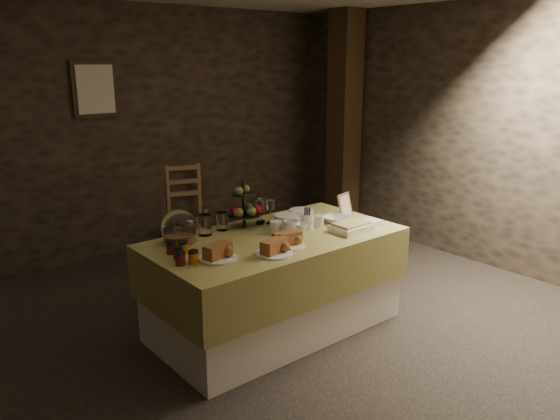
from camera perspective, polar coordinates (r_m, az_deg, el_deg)
ground_plane at (r=4.21m, az=-1.99°, el=-13.43°), size 5.50×5.00×0.01m
room_shell at (r=3.71m, az=-2.21°, el=8.18°), size 5.52×5.02×2.60m
buffet_table at (r=4.20m, az=-0.49°, el=-6.90°), size 1.91×1.01×0.76m
chair at (r=6.26m, az=-9.95°, el=0.04°), size 0.53×0.52×0.70m
timber_column at (r=6.67m, az=6.71°, el=9.03°), size 0.30×0.30×2.60m
framed_picture at (r=5.79m, az=-18.78°, el=11.86°), size 0.45×0.04×0.55m
plate_stack_a at (r=4.30m, az=0.57°, el=-1.13°), size 0.19×0.19×0.10m
plate_stack_b at (r=4.50m, az=2.25°, el=-0.48°), size 0.20×0.20×0.08m
cutlery_holder at (r=4.22m, az=2.85°, el=-1.30°), size 0.10×0.10×0.12m
cup_a at (r=4.12m, az=1.15°, el=-1.84°), size 0.15×0.15×0.11m
cup_b at (r=4.10m, az=2.20°, el=-2.05°), size 0.12×0.12×0.09m
mug_c at (r=4.14m, az=-0.47°, el=-1.80°), size 0.09×0.09×0.09m
mug_d at (r=4.32m, az=4.04°, el=-1.13°), size 0.08×0.08×0.09m
bowl at (r=4.44m, az=5.94°, el=-0.96°), size 0.27×0.27×0.05m
cake_dome at (r=3.97m, az=-10.50°, el=-1.99°), size 0.26×0.26×0.26m
fruit_stand at (r=4.28m, az=-3.66°, el=0.10°), size 0.27×0.27×0.38m
bread_platter_left at (r=3.63m, az=-6.51°, el=-4.53°), size 0.26×0.26×0.11m
bread_platter_center at (r=3.70m, az=-0.62°, el=-4.06°), size 0.26×0.26×0.11m
bread_platter_right at (r=3.85m, az=0.75°, el=-3.25°), size 0.26×0.26×0.11m
jam_jars at (r=3.67m, az=-10.29°, el=-4.51°), size 0.18×0.32×0.07m
tart_dish at (r=4.23m, az=7.43°, el=-1.78°), size 0.30×0.22×0.07m
square_dish at (r=4.40m, az=9.45°, el=-1.30°), size 0.14×0.14×0.04m
menu_frame at (r=4.60m, az=6.81°, el=0.38°), size 0.18×0.11×0.22m
storage_jar_a at (r=4.13m, az=-7.85°, el=-1.54°), size 0.10×0.10×0.16m
storage_jar_b at (r=4.24m, az=-6.07°, el=-1.17°), size 0.09×0.09×0.14m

